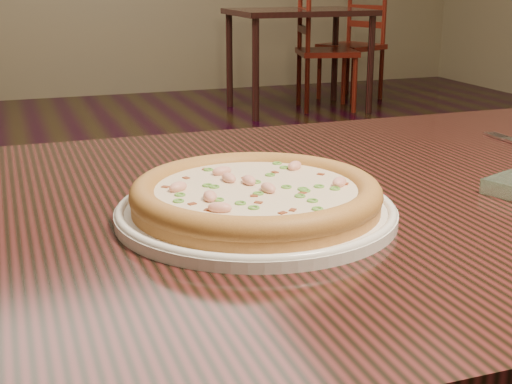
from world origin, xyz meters
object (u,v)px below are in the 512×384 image
object	(u,v)px
plate	(256,211)
chair_c	(320,51)
chair_d	(356,45)
bg_table_right	(299,22)
pizza	(256,195)
hero_table	(333,270)

from	to	relation	value
plate	chair_c	distance (m)	4.76
chair_c	chair_d	world-z (taller)	same
bg_table_right	pizza	bearing A→B (deg)	-113.67
chair_c	bg_table_right	bearing A→B (deg)	173.45
pizza	chair_d	xyz separation A→B (m)	(2.53, 4.62, -0.34)
plate	chair_d	distance (m)	5.28
plate	pizza	xyz separation A→B (m)	(-0.00, 0.00, 0.02)
pizza	chair_d	distance (m)	5.28
hero_table	pizza	size ratio (longest dim) A/B	4.40
bg_table_right	plate	bearing A→B (deg)	-113.67
bg_table_right	chair_d	world-z (taller)	chair_d
hero_table	bg_table_right	xyz separation A→B (m)	(1.76, 4.25, 0.00)
plate	pizza	world-z (taller)	pizza
hero_table	plate	distance (m)	0.17
hero_table	chair_c	size ratio (longest dim) A/B	1.26
plate	pizza	size ratio (longest dim) A/B	1.12
chair_d	hero_table	bearing A→B (deg)	-117.80
chair_d	pizza	bearing A→B (deg)	-118.70
pizza	bg_table_right	size ratio (longest dim) A/B	0.27
hero_table	chair_d	world-z (taller)	chair_d
bg_table_right	chair_c	bearing A→B (deg)	-6.55
hero_table	pizza	distance (m)	0.18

